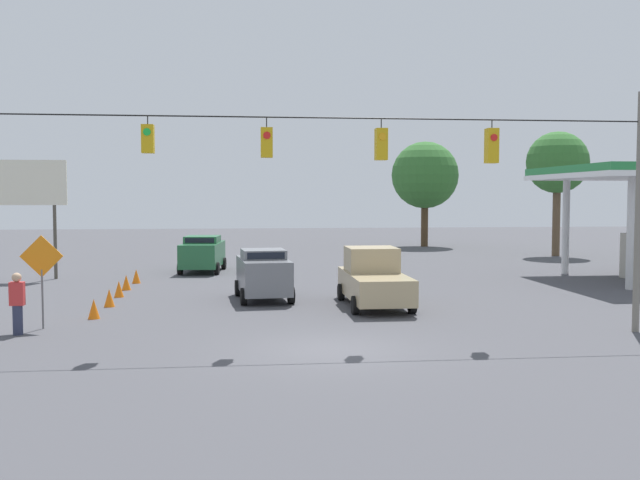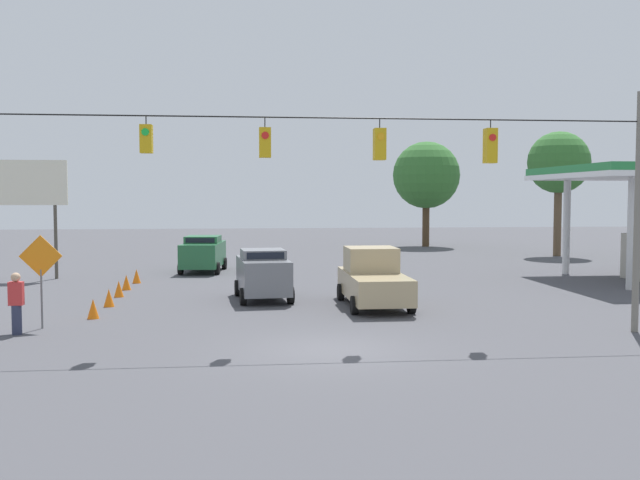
{
  "view_description": "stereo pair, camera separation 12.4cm",
  "coord_description": "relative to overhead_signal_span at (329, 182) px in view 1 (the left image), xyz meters",
  "views": [
    {
      "loc": [
        2.33,
        18.3,
        4.02
      ],
      "look_at": [
        -1.14,
        -12.77,
        2.08
      ],
      "focal_mm": 40.0,
      "sensor_mm": 36.0,
      "label": 1
    },
    {
      "loc": [
        2.2,
        18.31,
        4.02
      ],
      "look_at": [
        -1.14,
        -12.77,
        2.08
      ],
      "focal_mm": 40.0,
      "sensor_mm": 36.0,
      "label": 2
    }
  ],
  "objects": [
    {
      "name": "ground_plane",
      "position": [
        0.14,
        1.44,
        -4.4
      ],
      "size": [
        140.0,
        140.0,
        0.0
      ],
      "primitive_type": "plane",
      "color": "#47474C"
    },
    {
      "name": "overhead_signal_span",
      "position": [
        0.0,
        0.0,
        0.0
      ],
      "size": [
        18.78,
        0.38,
        7.05
      ],
      "color": "slate",
      "rests_on": "ground_plane"
    },
    {
      "name": "sedan_green_withflow_far",
      "position": [
        4.47,
        -18.25,
        -3.4
      ],
      "size": [
        2.44,
        4.38,
        1.91
      ],
      "color": "#236038",
      "rests_on": "ground_plane"
    },
    {
      "name": "pickup_truck_tan_crossing_near",
      "position": [
        -2.36,
        -5.76,
        -3.42
      ],
      "size": [
        2.21,
        5.17,
        2.12
      ],
      "color": "tan",
      "rests_on": "ground_plane"
    },
    {
      "name": "sedan_grey_withflow_mid",
      "position": [
        1.6,
        -7.74,
        -3.38
      ],
      "size": [
        2.26,
        3.96,
        1.96
      ],
      "color": "slate",
      "rests_on": "ground_plane"
    },
    {
      "name": "traffic_cone_nearest",
      "position": [
        7.26,
        -4.07,
        -4.07
      ],
      "size": [
        0.38,
        0.38,
        0.65
      ],
      "primitive_type": "cone",
      "color": "orange",
      "rests_on": "ground_plane"
    },
    {
      "name": "traffic_cone_second",
      "position": [
        7.22,
        -6.58,
        -4.07
      ],
      "size": [
        0.38,
        0.38,
        0.65
      ],
      "primitive_type": "cone",
      "color": "orange",
      "rests_on": "ground_plane"
    },
    {
      "name": "traffic_cone_third",
      "position": [
        7.29,
        -9.08,
        -4.07
      ],
      "size": [
        0.38,
        0.38,
        0.65
      ],
      "primitive_type": "cone",
      "color": "orange",
      "rests_on": "ground_plane"
    },
    {
      "name": "traffic_cone_fourth",
      "position": [
        7.34,
        -11.23,
        -4.07
      ],
      "size": [
        0.38,
        0.38,
        0.65
      ],
      "primitive_type": "cone",
      "color": "orange",
      "rests_on": "ground_plane"
    },
    {
      "name": "traffic_cone_fifth",
      "position": [
        7.26,
        -13.6,
        -4.07
      ],
      "size": [
        0.38,
        0.38,
        0.65
      ],
      "primitive_type": "cone",
      "color": "orange",
      "rests_on": "ground_plane"
    },
    {
      "name": "roadside_billboard",
      "position": [
        12.81,
        -15.84,
        -0.16
      ],
      "size": [
        4.04,
        0.16,
        5.74
      ],
      "color": "#4C473D",
      "rests_on": "ground_plane"
    },
    {
      "name": "work_zone_sign",
      "position": [
        8.43,
        -2.43,
        -2.41
      ],
      "size": [
        1.27,
        0.06,
        2.84
      ],
      "color": "slate",
      "rests_on": "ground_plane"
    },
    {
      "name": "pedestrian",
      "position": [
        8.9,
        -1.53,
        -3.48
      ],
      "size": [
        0.4,
        0.28,
        1.81
      ],
      "color": "#2D334C",
      "rests_on": "ground_plane"
    },
    {
      "name": "tree_horizon_left",
      "position": [
        -18.56,
        -25.87,
        1.79
      ],
      "size": [
        4.1,
        4.1,
        8.3
      ],
      "color": "brown",
      "rests_on": "ground_plane"
    },
    {
      "name": "tree_horizon_right",
      "position": [
        -12.09,
        -35.59,
        1.24
      ],
      "size": [
        5.28,
        5.28,
        8.31
      ],
      "color": "#4C3823",
      "rests_on": "ground_plane"
    }
  ]
}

